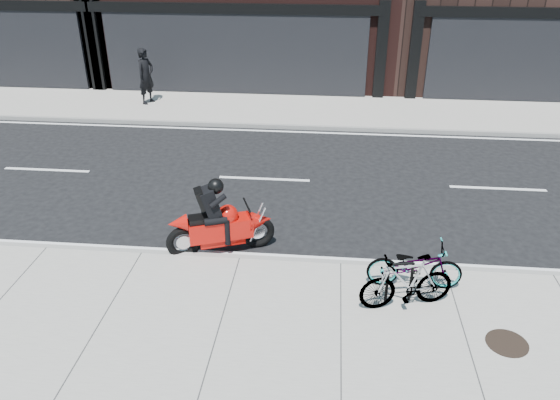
# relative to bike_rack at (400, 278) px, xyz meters

# --- Properties ---
(ground) EXTENTS (120.00, 120.00, 0.00)m
(ground) POSITION_rel_bike_rack_xyz_m (-2.99, 3.06, -0.60)
(ground) COLOR black
(ground) RESTS_ON ground
(sidewalk_near) EXTENTS (60.00, 6.00, 0.13)m
(sidewalk_near) POSITION_rel_bike_rack_xyz_m (-2.99, -1.94, -0.53)
(sidewalk_near) COLOR gray
(sidewalk_near) RESTS_ON ground
(sidewalk_far) EXTENTS (60.00, 3.50, 0.13)m
(sidewalk_far) POSITION_rel_bike_rack_xyz_m (-2.99, 10.81, -0.53)
(sidewalk_far) COLOR gray
(sidewalk_far) RESTS_ON ground
(bike_rack) EXTENTS (0.47, 0.14, 0.80)m
(bike_rack) POSITION_rel_bike_rack_xyz_m (0.00, 0.00, 0.00)
(bike_rack) COLOR black
(bike_rack) RESTS_ON sidewalk_near
(bicycle_front) EXTENTS (1.71, 0.61, 0.89)m
(bicycle_front) POSITION_rel_bike_rack_xyz_m (0.31, 0.46, -0.02)
(bicycle_front) COLOR gray
(bicycle_front) RESTS_ON sidewalk_near
(bicycle_rear) EXTENTS (1.73, 0.89, 1.00)m
(bicycle_rear) POSITION_rel_bike_rack_xyz_m (0.10, -0.13, 0.03)
(bicycle_rear) COLOR gray
(bicycle_rear) RESTS_ON sidewalk_near
(motorcycle) EXTENTS (2.14, 1.07, 1.67)m
(motorcycle) POSITION_rel_bike_rack_xyz_m (-3.33, 1.50, 0.08)
(motorcycle) COLOR black
(motorcycle) RESTS_ON ground
(pedestrian) EXTENTS (0.73, 0.85, 1.98)m
(pedestrian) POSITION_rel_bike_rack_xyz_m (-7.96, 10.92, 0.52)
(pedestrian) COLOR black
(pedestrian) RESTS_ON sidewalk_far
(manhole_cover) EXTENTS (0.82, 0.82, 0.02)m
(manhole_cover) POSITION_rel_bike_rack_xyz_m (1.63, -0.95, -0.46)
(manhole_cover) COLOR black
(manhole_cover) RESTS_ON sidewalk_near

